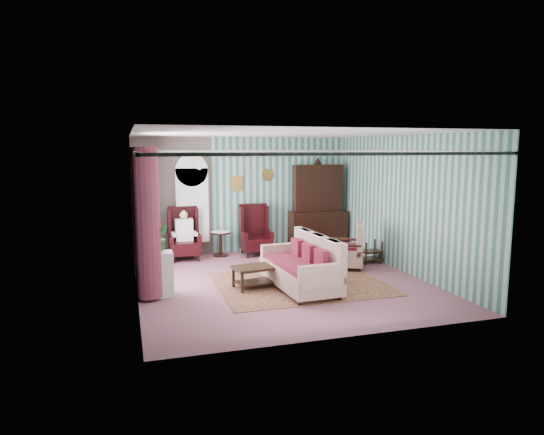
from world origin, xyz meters
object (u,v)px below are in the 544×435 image
object	(u,v)px
wingback_right	(256,230)
nest_table	(370,251)
bookcase	(192,211)
floral_armchair	(345,248)
dresser_hutch	(318,204)
coffee_table	(256,277)
plant_stand	(157,275)
sofa	(299,265)
seated_woman	(184,235)
round_side_table	(221,244)
wingback_left	(184,234)

from	to	relation	value
wingback_right	nest_table	xyz separation A→B (m)	(2.32, -1.55, -0.35)
bookcase	wingback_right	distance (m)	1.63
wingback_right	floral_armchair	bearing A→B (deg)	-50.42
dresser_hutch	coffee_table	world-z (taller)	dresser_hutch
floral_armchair	coffee_table	distance (m)	2.44
plant_stand	floral_armchair	xyz separation A→B (m)	(4.07, 0.91, 0.06)
sofa	dresser_hutch	bearing A→B (deg)	-30.67
plant_stand	coffee_table	size ratio (longest dim) A/B	0.93
bookcase	nest_table	bearing A→B (deg)	-26.92
seated_woman	round_side_table	size ratio (longest dim) A/B	1.97
dresser_hutch	plant_stand	xyz separation A→B (m)	(-4.30, -3.02, -0.78)
bookcase	dresser_hutch	bearing A→B (deg)	-2.11
nest_table	sofa	bearing A→B (deg)	-146.85
wingback_right	nest_table	world-z (taller)	wingback_right
dresser_hutch	round_side_table	size ratio (longest dim) A/B	3.93
wingback_left	coffee_table	world-z (taller)	wingback_left
dresser_hutch	coffee_table	xyz separation A→B (m)	(-2.48, -3.02, -0.97)
dresser_hutch	sofa	xyz separation A→B (m)	(-1.72, -3.32, -0.73)
bookcase	wingback_left	size ratio (longest dim) A/B	1.79
wingback_right	sofa	world-z (taller)	wingback_right
seated_woman	sofa	bearing A→B (deg)	-59.70
dresser_hutch	sofa	distance (m)	3.81
bookcase	wingback_left	distance (m)	0.68
plant_stand	sofa	distance (m)	2.60
wingback_left	wingback_right	xyz separation A→B (m)	(1.75, 0.00, 0.00)
seated_woman	round_side_table	distance (m)	0.96
seated_woman	coffee_table	bearing A→B (deg)	-69.66
round_side_table	sofa	bearing A→B (deg)	-74.61
plant_stand	round_side_table	bearing A→B (deg)	59.62
bookcase	round_side_table	bearing A→B (deg)	-20.27
seated_woman	floral_armchair	bearing A→B (deg)	-29.37
wingback_left	round_side_table	world-z (taller)	wingback_left
bookcase	plant_stand	distance (m)	3.39
plant_stand	nest_table	bearing A→B (deg)	13.84
dresser_hutch	seated_woman	xyz separation A→B (m)	(-3.50, -0.27, -0.59)
dresser_hutch	seated_woman	size ratio (longest dim) A/B	2.00
seated_woman	coffee_table	xyz separation A→B (m)	(1.02, -2.75, -0.38)
wingback_right	nest_table	bearing A→B (deg)	-33.75
round_side_table	nest_table	bearing A→B (deg)	-28.20
seated_woman	floral_armchair	size ratio (longest dim) A/B	1.28
wingback_right	nest_table	size ratio (longest dim) A/B	2.31
dresser_hutch	nest_table	xyz separation A→B (m)	(0.57, -1.82, -0.91)
sofa	coffee_table	bearing A→B (deg)	65.68
sofa	coffee_table	world-z (taller)	sofa
plant_stand	coffee_table	xyz separation A→B (m)	(1.82, -0.00, -0.19)
bookcase	floral_armchair	bearing A→B (deg)	-36.44
wingback_left	nest_table	world-z (taller)	wingback_left
seated_woman	coffee_table	size ratio (longest dim) A/B	1.37
nest_table	dresser_hutch	bearing A→B (deg)	107.39
bookcase	wingback_right	bearing A→B (deg)	-14.57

